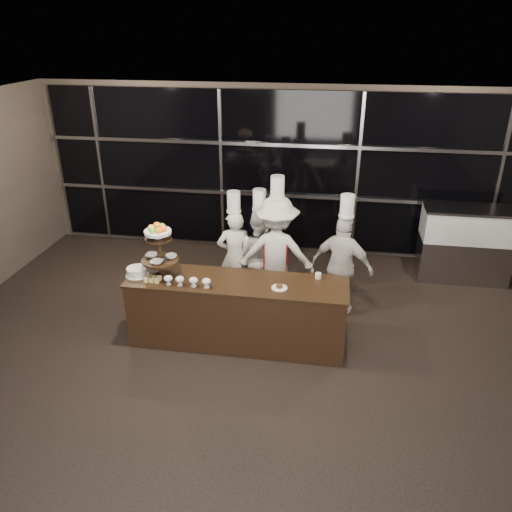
% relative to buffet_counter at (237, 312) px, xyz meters
% --- Properties ---
extents(room, '(10.00, 10.00, 10.00)m').
position_rel_buffet_counter_xyz_m(room, '(0.33, -1.89, 1.03)').
color(room, black).
rests_on(room, ground).
extents(window_wall, '(8.60, 0.10, 2.80)m').
position_rel_buffet_counter_xyz_m(window_wall, '(0.33, 3.05, 1.04)').
color(window_wall, black).
rests_on(window_wall, ground).
extents(buffet_counter, '(2.84, 0.74, 0.92)m').
position_rel_buffet_counter_xyz_m(buffet_counter, '(0.00, 0.00, 0.00)').
color(buffet_counter, black).
rests_on(buffet_counter, ground).
extents(display_stand, '(0.48, 0.48, 0.74)m').
position_rel_buffet_counter_xyz_m(display_stand, '(-1.00, -0.00, 0.87)').
color(display_stand, black).
rests_on(display_stand, buffet_counter).
extents(compotes, '(0.60, 0.11, 0.12)m').
position_rel_buffet_counter_xyz_m(compotes, '(-0.59, -0.22, 0.54)').
color(compotes, silver).
rests_on(compotes, buffet_counter).
extents(layer_cake, '(0.30, 0.30, 0.11)m').
position_rel_buffet_counter_xyz_m(layer_cake, '(-1.31, -0.05, 0.51)').
color(layer_cake, white).
rests_on(layer_cake, buffet_counter).
extents(pastry_squares, '(0.20, 0.13, 0.05)m').
position_rel_buffet_counter_xyz_m(pastry_squares, '(-1.06, -0.17, 0.48)').
color(pastry_squares, '#E6D170').
rests_on(pastry_squares, buffet_counter).
extents(small_plate, '(0.20, 0.20, 0.05)m').
position_rel_buffet_counter_xyz_m(small_plate, '(0.56, -0.10, 0.47)').
color(small_plate, white).
rests_on(small_plate, buffet_counter).
extents(chef_cup, '(0.08, 0.08, 0.07)m').
position_rel_buffet_counter_xyz_m(chef_cup, '(1.02, 0.25, 0.49)').
color(chef_cup, white).
rests_on(chef_cup, buffet_counter).
extents(display_case, '(1.44, 0.63, 1.24)m').
position_rel_buffet_counter_xyz_m(display_case, '(3.33, 2.41, 0.22)').
color(display_case, '#A5A5AA').
rests_on(display_case, ground).
extents(chef_a, '(0.60, 0.47, 1.74)m').
position_rel_buffet_counter_xyz_m(chef_a, '(-0.26, 1.14, 0.29)').
color(chef_a, silver).
rests_on(chef_a, ground).
extents(chef_b, '(0.89, 0.82, 1.76)m').
position_rel_buffet_counter_xyz_m(chef_b, '(0.10, 1.23, 0.28)').
color(chef_b, silver).
rests_on(chef_b, ground).
extents(chef_c, '(1.14, 0.68, 2.03)m').
position_rel_buffet_counter_xyz_m(chef_c, '(0.38, 1.02, 0.41)').
color(chef_c, silver).
rests_on(chef_c, ground).
extents(chef_d, '(0.97, 0.65, 1.83)m').
position_rel_buffet_counter_xyz_m(chef_d, '(1.34, 0.95, 0.32)').
color(chef_d, silver).
rests_on(chef_d, ground).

